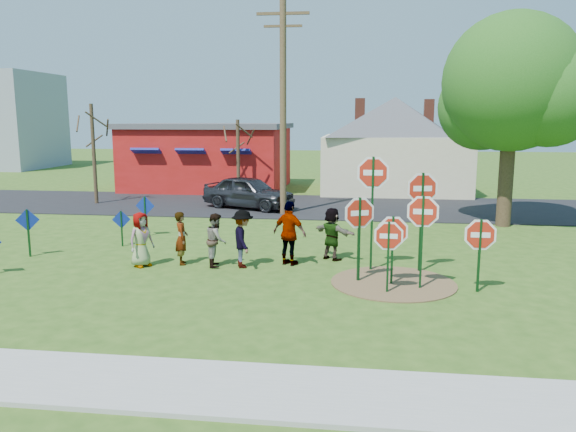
{
  "coord_description": "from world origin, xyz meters",
  "views": [
    {
      "loc": [
        3.6,
        -15.13,
        4.17
      ],
      "look_at": [
        1.46,
        1.42,
        1.27
      ],
      "focal_mm": 35.0,
      "sensor_mm": 36.0,
      "label": 1
    }
  ],
  "objects_px": {
    "suv": "(249,192)",
    "stop_sign_d": "(422,197)",
    "stop_sign_b": "(373,184)",
    "utility_pole": "(283,104)",
    "stop_sign_c": "(423,221)",
    "stop_sign_a": "(388,242)",
    "leafy_tree": "(515,90)",
    "person_b": "(182,238)",
    "person_a": "(141,240)"
  },
  "relations": [
    {
      "from": "utility_pole",
      "to": "stop_sign_a",
      "type": "bearing_deg",
      "value": -69.62
    },
    {
      "from": "person_b",
      "to": "leafy_tree",
      "type": "distance_m",
      "value": 13.84
    },
    {
      "from": "stop_sign_c",
      "to": "suv",
      "type": "height_order",
      "value": "stop_sign_c"
    },
    {
      "from": "stop_sign_a",
      "to": "stop_sign_d",
      "type": "bearing_deg",
      "value": 66.43
    },
    {
      "from": "stop_sign_d",
      "to": "stop_sign_b",
      "type": "bearing_deg",
      "value": 169.27
    },
    {
      "from": "stop_sign_d",
      "to": "leafy_tree",
      "type": "xyz_separation_m",
      "value": [
        4.09,
        7.27,
        3.17
      ]
    },
    {
      "from": "stop_sign_a",
      "to": "person_b",
      "type": "bearing_deg",
      "value": 162.51
    },
    {
      "from": "stop_sign_b",
      "to": "stop_sign_c",
      "type": "height_order",
      "value": "stop_sign_b"
    },
    {
      "from": "stop_sign_d",
      "to": "person_a",
      "type": "bearing_deg",
      "value": 171.29
    },
    {
      "from": "person_a",
      "to": "person_b",
      "type": "xyz_separation_m",
      "value": [
        1.07,
        0.39,
        -0.01
      ]
    },
    {
      "from": "stop_sign_c",
      "to": "utility_pole",
      "type": "xyz_separation_m",
      "value": [
        -4.88,
        10.47,
        3.08
      ]
    },
    {
      "from": "stop_sign_b",
      "to": "utility_pole",
      "type": "height_order",
      "value": "utility_pole"
    },
    {
      "from": "suv",
      "to": "stop_sign_d",
      "type": "bearing_deg",
      "value": -123.8
    },
    {
      "from": "stop_sign_d",
      "to": "utility_pole",
      "type": "bearing_deg",
      "value": 107.58
    },
    {
      "from": "stop_sign_d",
      "to": "utility_pole",
      "type": "xyz_separation_m",
      "value": [
        -5.02,
        8.85,
        2.71
      ]
    },
    {
      "from": "stop_sign_a",
      "to": "suv",
      "type": "xyz_separation_m",
      "value": [
        -5.87,
        12.24,
        -0.48
      ]
    },
    {
      "from": "stop_sign_a",
      "to": "person_a",
      "type": "relative_size",
      "value": 1.2
    },
    {
      "from": "stop_sign_a",
      "to": "utility_pole",
      "type": "height_order",
      "value": "utility_pole"
    },
    {
      "from": "stop_sign_a",
      "to": "stop_sign_c",
      "type": "xyz_separation_m",
      "value": [
        0.83,
        0.44,
        0.44
      ]
    },
    {
      "from": "utility_pole",
      "to": "stop_sign_b",
      "type": "bearing_deg",
      "value": -67.43
    },
    {
      "from": "person_a",
      "to": "leafy_tree",
      "type": "xyz_separation_m",
      "value": [
        11.91,
        7.72,
        4.47
      ]
    },
    {
      "from": "person_a",
      "to": "utility_pole",
      "type": "xyz_separation_m",
      "value": [
        2.8,
        9.3,
        4.01
      ]
    },
    {
      "from": "stop_sign_c",
      "to": "stop_sign_d",
      "type": "distance_m",
      "value": 1.67
    },
    {
      "from": "stop_sign_c",
      "to": "leafy_tree",
      "type": "bearing_deg",
      "value": 71.78
    },
    {
      "from": "stop_sign_b",
      "to": "suv",
      "type": "height_order",
      "value": "stop_sign_b"
    },
    {
      "from": "stop_sign_d",
      "to": "suv",
      "type": "relative_size",
      "value": 0.66
    },
    {
      "from": "suv",
      "to": "leafy_tree",
      "type": "xyz_separation_m",
      "value": [
        10.92,
        -2.9,
        4.46
      ]
    },
    {
      "from": "stop_sign_a",
      "to": "stop_sign_b",
      "type": "distance_m",
      "value": 2.36
    },
    {
      "from": "stop_sign_a",
      "to": "leafy_tree",
      "type": "height_order",
      "value": "leafy_tree"
    },
    {
      "from": "stop_sign_b",
      "to": "person_a",
      "type": "distance_m",
      "value": 6.71
    },
    {
      "from": "stop_sign_b",
      "to": "person_b",
      "type": "distance_m",
      "value": 5.67
    },
    {
      "from": "stop_sign_d",
      "to": "suv",
      "type": "bearing_deg",
      "value": 111.91
    },
    {
      "from": "stop_sign_a",
      "to": "stop_sign_c",
      "type": "relative_size",
      "value": 0.76
    },
    {
      "from": "stop_sign_b",
      "to": "person_a",
      "type": "bearing_deg",
      "value": -174.67
    },
    {
      "from": "stop_sign_d",
      "to": "suv",
      "type": "distance_m",
      "value": 12.33
    },
    {
      "from": "stop_sign_a",
      "to": "leafy_tree",
      "type": "bearing_deg",
      "value": 63.16
    },
    {
      "from": "suv",
      "to": "leafy_tree",
      "type": "bearing_deg",
      "value": -82.59
    },
    {
      "from": "stop_sign_c",
      "to": "stop_sign_d",
      "type": "xyz_separation_m",
      "value": [
        0.14,
        1.62,
        0.37
      ]
    },
    {
      "from": "person_a",
      "to": "stop_sign_b",
      "type": "bearing_deg",
      "value": -53.45
    },
    {
      "from": "utility_pole",
      "to": "leafy_tree",
      "type": "xyz_separation_m",
      "value": [
        9.11,
        -1.57,
        0.46
      ]
    },
    {
      "from": "leafy_tree",
      "to": "utility_pole",
      "type": "bearing_deg",
      "value": 170.19
    },
    {
      "from": "leafy_tree",
      "to": "suv",
      "type": "bearing_deg",
      "value": 165.11
    },
    {
      "from": "stop_sign_b",
      "to": "leafy_tree",
      "type": "relative_size",
      "value": 0.41
    },
    {
      "from": "stop_sign_b",
      "to": "person_a",
      "type": "xyz_separation_m",
      "value": [
        -6.49,
        -0.42,
        -1.64
      ]
    },
    {
      "from": "stop_sign_d",
      "to": "leafy_tree",
      "type": "relative_size",
      "value": 0.36
    },
    {
      "from": "stop_sign_c",
      "to": "person_b",
      "type": "xyz_separation_m",
      "value": [
        -6.62,
        1.56,
        -0.95
      ]
    },
    {
      "from": "suv",
      "to": "utility_pole",
      "type": "xyz_separation_m",
      "value": [
        1.82,
        -1.33,
        4.0
      ]
    },
    {
      "from": "stop_sign_d",
      "to": "leafy_tree",
      "type": "bearing_deg",
      "value": 48.7
    },
    {
      "from": "suv",
      "to": "utility_pole",
      "type": "distance_m",
      "value": 4.59
    },
    {
      "from": "stop_sign_a",
      "to": "stop_sign_c",
      "type": "bearing_deg",
      "value": 29.61
    }
  ]
}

